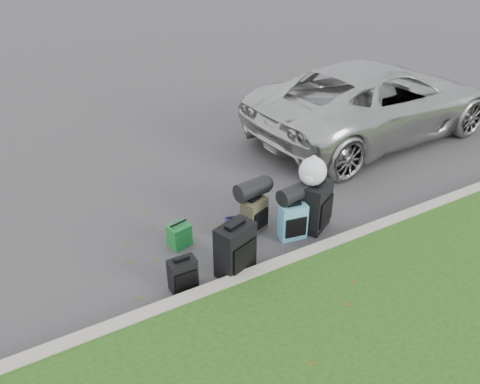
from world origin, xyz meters
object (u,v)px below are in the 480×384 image
suitcase_large_black_left (235,249)px  tote_navy (235,228)px  suitcase_small_black (183,274)px  suitcase_large_black_right (316,206)px  tote_green (179,235)px  suv (375,100)px  suitcase_teal (293,221)px  suitcase_olive (254,215)px

suitcase_large_black_left → tote_navy: suitcase_large_black_left is taller
suitcase_small_black → suitcase_large_black_right: (2.22, 0.25, 0.15)m
suitcase_large_black_left → tote_green: (-0.39, 0.89, -0.19)m
suv → tote_navy: suv is taller
suitcase_large_black_left → suitcase_teal: bearing=-4.6°
tote_green → suitcase_small_black: bearing=-123.1°
tote_navy → suitcase_olive: bearing=23.8°
suitcase_small_black → suitcase_olive: bearing=25.7°
suitcase_olive → tote_green: 1.12m
suv → suitcase_large_black_right: 3.87m
suitcase_large_black_left → tote_navy: (0.38, 0.68, -0.21)m
suv → tote_green: bearing=103.9°
suitcase_large_black_left → suitcase_olive: size_ratio=1.39×
suitcase_small_black → tote_green: bearing=70.6°
suitcase_small_black → suitcase_teal: (1.79, 0.22, 0.06)m
suitcase_small_black → suitcase_large_black_left: bearing=-3.0°
suitcase_large_black_right → suitcase_small_black: bearing=158.1°
suitcase_large_black_left → suitcase_teal: 1.12m
suitcase_olive → suitcase_large_black_right: suitcase_large_black_right is taller
suv → tote_navy: bearing=109.2°
suitcase_small_black → suitcase_olive: size_ratio=0.83×
tote_navy → suv: bearing=43.3°
suitcase_large_black_left → suitcase_large_black_right: suitcase_large_black_right is taller
suv → suitcase_small_black: 5.95m
suitcase_small_black → suitcase_olive: (1.41, 0.64, 0.04)m
suv → tote_navy: 4.71m
suv → tote_navy: (-4.31, -1.81, -0.62)m
suv → suitcase_large_black_right: (-3.18, -2.18, -0.39)m
suitcase_large_black_right → tote_green: (-1.91, 0.59, -0.21)m
suitcase_small_black → suitcase_olive: suitcase_olive is taller
suitcase_large_black_left → suitcase_teal: suitcase_large_black_left is taller
suv → suitcase_large_black_right: suv is taller
tote_navy → tote_green: bearing=-175.0°
suitcase_teal → suitcase_small_black: bearing=-162.7°
suitcase_large_black_left → suitcase_teal: (1.08, 0.27, -0.09)m
suitcase_small_black → suitcase_teal: size_ratio=0.79×
suitcase_teal → tote_green: (-1.47, 0.62, -0.11)m
suitcase_small_black → suitcase_large_black_left: (0.71, -0.05, 0.14)m
suitcase_teal → tote_navy: 0.82m
tote_green → suitcase_large_black_left: bearing=-78.9°
suv → suitcase_large_black_right: size_ratio=7.46×
suitcase_olive → suitcase_teal: 0.57m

